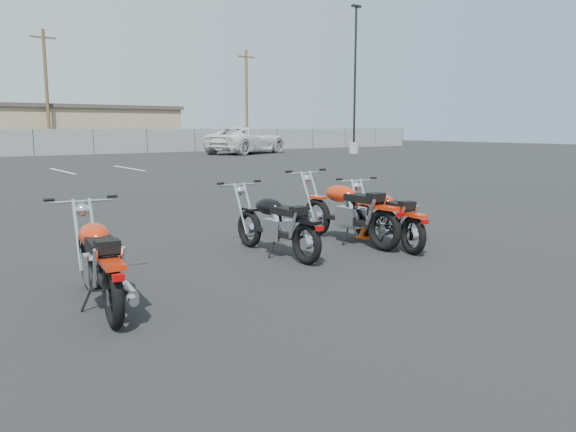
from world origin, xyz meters
TOP-DOWN VIEW (x-y plane):
  - ground at (0.00, 0.00)m, footprint 120.00×120.00m
  - motorcycle_front_red at (-2.67, 0.05)m, footprint 0.85×2.20m
  - motorcycle_second_black at (0.25, 0.96)m, footprint 0.83×2.14m
  - motorcycle_third_red at (1.76, 1.02)m, footprint 0.92×2.37m
  - motorcycle_rear_red at (2.11, 0.48)m, footprint 0.92×2.10m
  - training_cone_near at (2.28, 1.15)m, footprint 0.29×0.29m
  - light_pole_east at (23.86, 24.94)m, footprint 0.80×0.70m
  - tan_building_east at (10.00, 44.00)m, footprint 14.40×9.40m
  - utility_pole_c at (6.00, 39.00)m, footprint 1.80×0.24m
  - utility_pole_d at (24.00, 40.00)m, footprint 1.80×0.24m
  - white_van at (17.46, 29.52)m, footprint 6.10×8.62m

SIDE VIEW (x-z plane):
  - ground at x=0.00m, z-range 0.00..0.00m
  - training_cone_near at x=2.28m, z-range 0.00..0.35m
  - motorcycle_rear_red at x=2.11m, z-range -0.05..0.99m
  - motorcycle_second_black at x=0.25m, z-range -0.05..1.00m
  - motorcycle_front_red at x=-2.67m, z-range -0.05..1.03m
  - motorcycle_third_red at x=1.76m, z-range -0.05..1.11m
  - white_van at x=17.46m, z-range 0.00..3.04m
  - tan_building_east at x=10.00m, z-range 0.01..3.71m
  - light_pole_east at x=23.86m, z-range -2.50..7.98m
  - utility_pole_c at x=6.00m, z-range 0.19..9.19m
  - utility_pole_d at x=24.00m, z-range 0.19..9.19m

